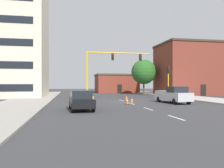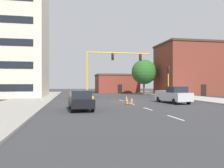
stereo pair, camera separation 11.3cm
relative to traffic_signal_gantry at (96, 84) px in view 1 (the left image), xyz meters
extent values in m
plane|color=#38383A|center=(3.37, -3.41, -2.31)|extent=(160.00, 160.00, 0.00)
cube|color=#9E998E|center=(-9.10, 4.59, -2.24)|extent=(6.00, 56.00, 0.14)
cube|color=#B2ADA3|center=(15.85, 4.59, -2.24)|extent=(6.00, 56.00, 0.14)
cube|color=silver|center=(3.37, -17.41, -2.30)|extent=(0.16, 2.40, 0.01)
cube|color=silver|center=(3.37, -11.91, -2.30)|extent=(0.16, 2.40, 0.01)
cube|color=silver|center=(3.37, -6.41, -2.30)|extent=(0.16, 2.40, 0.01)
cube|color=silver|center=(3.37, -0.91, -2.30)|extent=(0.16, 2.40, 0.01)
cube|color=beige|center=(-14.75, 10.16, 7.98)|extent=(13.54, 11.87, 20.57)
cube|color=brown|center=(8.50, 27.63, -0.04)|extent=(10.65, 8.91, 4.52)
cube|color=#4C4238|center=(8.50, 27.63, 2.42)|extent=(10.95, 9.21, 0.40)
cube|color=black|center=(8.50, 23.14, -1.21)|extent=(1.10, 0.06, 2.20)
cube|color=brown|center=(21.44, 12.45, 2.93)|extent=(12.59, 9.98, 10.46)
cube|color=#3D2D23|center=(21.44, 12.45, 8.36)|extent=(12.89, 10.28, 0.40)
cube|color=black|center=(21.44, 7.42, -1.21)|extent=(1.10, 0.06, 2.20)
cube|color=yellow|center=(-1.35, 0.00, -2.03)|extent=(1.80, 1.20, 0.55)
cylinder|color=yellow|center=(-1.35, 0.00, 1.34)|extent=(0.20, 0.20, 6.20)
cylinder|color=yellow|center=(3.25, 0.00, 4.44)|extent=(9.20, 0.16, 0.16)
cube|color=black|center=(2.33, 0.00, 3.87)|extent=(0.32, 0.36, 0.95)
sphere|color=red|center=(2.33, -0.19, 4.14)|extent=(0.20, 0.20, 0.20)
sphere|color=#38280A|center=(2.33, -0.19, 3.86)|extent=(0.20, 0.20, 0.20)
sphere|color=black|center=(2.33, -0.19, 3.58)|extent=(0.20, 0.20, 0.20)
cube|color=black|center=(6.47, 0.00, 3.87)|extent=(0.32, 0.36, 0.95)
sphere|color=red|center=(6.47, -0.19, 4.14)|extent=(0.20, 0.20, 0.20)
sphere|color=#38280A|center=(6.47, -0.19, 3.86)|extent=(0.20, 0.20, 0.20)
sphere|color=black|center=(6.47, -0.19, 3.58)|extent=(0.20, 0.20, 0.20)
cylinder|color=yellow|center=(10.29, -1.19, 0.09)|extent=(0.14, 0.14, 4.80)
cube|color=black|center=(10.29, -1.19, 2.02)|extent=(0.32, 0.36, 0.95)
sphere|color=red|center=(10.29, -1.38, 2.29)|extent=(0.20, 0.20, 0.20)
sphere|color=#38280A|center=(10.29, -1.38, 2.01)|extent=(0.20, 0.20, 0.20)
sphere|color=black|center=(10.29, -1.38, 1.73)|extent=(0.20, 0.20, 0.20)
cylinder|color=brown|center=(11.92, 14.64, -0.85)|extent=(0.36, 0.36, 2.90)
sphere|color=#286023|center=(11.92, 14.64, 2.59)|extent=(5.33, 5.33, 5.33)
cube|color=#BCBCC1|center=(8.42, -6.48, -1.49)|extent=(2.52, 5.57, 0.95)
cube|color=#1E2328|center=(8.51, -7.38, -0.67)|extent=(2.01, 1.97, 0.70)
cube|color=#BCBCC1|center=(8.31, -5.30, -0.94)|extent=(2.27, 2.99, 0.16)
cylinder|color=black|center=(9.50, -8.22, -1.97)|extent=(0.29, 0.70, 0.68)
cylinder|color=black|center=(7.71, -8.40, -1.97)|extent=(0.29, 0.70, 0.68)
cylinder|color=black|center=(9.14, -4.57, -1.97)|extent=(0.29, 0.70, 0.68)
cylinder|color=black|center=(7.35, -4.74, -1.97)|extent=(0.29, 0.70, 0.68)
cube|color=black|center=(-2.72, -11.84, -1.62)|extent=(2.12, 4.60, 0.70)
cube|color=#1E2328|center=(-2.72, -11.74, -0.92)|extent=(1.84, 2.40, 0.70)
cylinder|color=black|center=(-3.63, -10.36, -1.97)|extent=(0.26, 0.69, 0.68)
cylinder|color=black|center=(-1.98, -10.26, -1.97)|extent=(0.26, 0.69, 0.68)
cylinder|color=black|center=(-3.45, -13.42, -1.97)|extent=(0.26, 0.69, 0.68)
cylinder|color=black|center=(-1.80, -13.32, -1.97)|extent=(0.26, 0.69, 0.68)
cube|color=black|center=(3.62, -5.57, -2.29)|extent=(0.36, 0.36, 0.04)
cone|color=orange|center=(3.62, -5.57, -1.98)|extent=(0.28, 0.28, 0.57)
cylinder|color=white|center=(3.62, -5.57, -1.91)|extent=(0.19, 0.19, 0.08)
cube|color=black|center=(2.61, -7.29, -2.29)|extent=(0.36, 0.36, 0.04)
cone|color=orange|center=(2.61, -7.29, -1.94)|extent=(0.28, 0.28, 0.66)
cylinder|color=white|center=(2.61, -7.29, -1.86)|extent=(0.19, 0.19, 0.08)
cube|color=black|center=(3.60, -3.02, -2.29)|extent=(0.36, 0.36, 0.04)
cone|color=orange|center=(3.60, -3.02, -1.90)|extent=(0.28, 0.28, 0.74)
cylinder|color=white|center=(3.60, -3.02, -1.81)|extent=(0.19, 0.19, 0.08)
camera|label=1|loc=(-3.63, -31.39, -0.04)|focal=35.84mm
camera|label=2|loc=(-3.52, -31.41, -0.04)|focal=35.84mm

